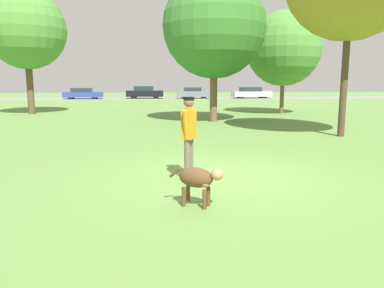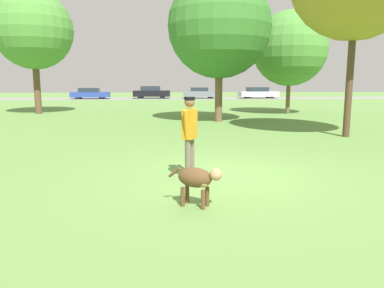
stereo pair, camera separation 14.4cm
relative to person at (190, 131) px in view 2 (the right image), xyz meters
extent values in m
plane|color=#608C42|center=(0.66, 0.17, -1.03)|extent=(120.00, 120.00, 0.00)
cube|color=gray|center=(0.66, 36.70, -1.02)|extent=(120.00, 6.00, 0.01)
cylinder|color=#665B4C|center=(0.04, 0.10, -0.60)|extent=(0.17, 0.17, 0.87)
cylinder|color=#665B4C|center=(-0.04, -0.10, -0.60)|extent=(0.17, 0.17, 0.87)
cube|color=#C68419|center=(0.00, 0.00, 0.15)|extent=(0.36, 0.45, 0.62)
cylinder|color=#C68419|center=(0.09, 0.21, 0.15)|extent=(0.17, 0.23, 0.62)
cylinder|color=#C68419|center=(-0.09, -0.21, 0.15)|extent=(0.17, 0.23, 0.62)
sphere|color=brown|center=(0.00, 0.00, 0.60)|extent=(0.28, 0.28, 0.22)
cylinder|color=black|center=(0.00, 0.00, 0.67)|extent=(0.30, 0.30, 0.06)
ellipsoid|color=brown|center=(-0.04, -1.76, -0.54)|extent=(0.68, 0.57, 0.33)
ellipsoid|color=tan|center=(0.10, -1.84, -0.60)|extent=(0.27, 0.29, 0.18)
sphere|color=tan|center=(0.28, -1.94, -0.45)|extent=(0.27, 0.27, 0.20)
cylinder|color=brown|center=(0.16, -1.77, -0.87)|extent=(0.09, 0.09, 0.32)
cylinder|color=brown|center=(0.07, -1.93, -0.87)|extent=(0.09, 0.09, 0.32)
cylinder|color=brown|center=(-0.16, -1.60, -0.87)|extent=(0.09, 0.09, 0.32)
cylinder|color=brown|center=(-0.25, -1.76, -0.87)|extent=(0.09, 0.09, 0.32)
cylinder|color=brown|center=(-0.38, -1.58, -0.49)|extent=(0.21, 0.15, 0.19)
cylinder|color=#E52366|center=(0.56, 0.01, -1.02)|extent=(0.22, 0.22, 0.02)
torus|color=#E52366|center=(0.56, 0.01, -1.02)|extent=(0.22, 0.22, 0.02)
cylinder|color=brown|center=(2.29, 11.21, 0.37)|extent=(0.37, 0.37, 2.80)
sphere|color=#38752D|center=(2.29, 11.21, 3.68)|extent=(5.09, 5.09, 5.09)
cylinder|color=brown|center=(7.34, 15.44, 0.12)|extent=(0.26, 0.26, 2.30)
sphere|color=#4C8938|center=(7.34, 15.44, 3.00)|extent=(4.60, 4.60, 4.60)
cylinder|color=#4C3826|center=(6.25, 5.59, 1.00)|extent=(0.25, 0.25, 4.05)
cylinder|color=brown|center=(-8.39, 16.70, 0.64)|extent=(0.41, 0.41, 3.34)
sphere|color=#4C8938|center=(-8.39, 16.70, 4.10)|extent=(4.77, 4.77, 4.77)
cube|color=#284293|center=(-8.78, 36.30, -0.53)|extent=(4.38, 1.87, 0.58)
cube|color=#232D38|center=(-8.91, 36.29, -0.01)|extent=(2.29, 1.57, 0.47)
cylinder|color=black|center=(-7.50, 37.09, -0.73)|extent=(0.61, 0.22, 0.60)
cylinder|color=black|center=(-7.46, 35.57, -0.73)|extent=(0.61, 0.22, 0.60)
cylinder|color=black|center=(-10.10, 37.02, -0.73)|extent=(0.61, 0.22, 0.60)
cylinder|color=black|center=(-10.06, 35.50, -0.73)|extent=(0.61, 0.22, 0.60)
cube|color=black|center=(-1.78, 36.97, -0.45)|extent=(4.36, 2.02, 0.69)
cube|color=#232D38|center=(-1.91, 36.97, 0.15)|extent=(2.30, 1.67, 0.52)
cylinder|color=black|center=(-0.46, 37.70, -0.69)|extent=(0.68, 0.23, 0.67)
cylinder|color=black|center=(-0.54, 36.12, -0.69)|extent=(0.68, 0.23, 0.67)
cylinder|color=black|center=(-3.03, 37.82, -0.69)|extent=(0.68, 0.23, 0.67)
cylinder|color=black|center=(-3.10, 36.24, -0.69)|extent=(0.68, 0.23, 0.67)
cube|color=slate|center=(3.90, 36.51, -0.49)|extent=(3.93, 1.88, 0.65)
cube|color=#232D38|center=(3.79, 36.52, 0.05)|extent=(2.06, 1.58, 0.43)
cylinder|color=black|center=(5.09, 37.24, -0.72)|extent=(0.62, 0.22, 0.61)
cylinder|color=black|center=(5.04, 35.72, -0.72)|extent=(0.62, 0.22, 0.61)
cylinder|color=black|center=(2.76, 37.31, -0.72)|extent=(0.62, 0.22, 0.61)
cylinder|color=black|center=(2.72, 35.79, -0.72)|extent=(0.62, 0.22, 0.61)
cube|color=#B7B7BC|center=(10.84, 36.31, -0.52)|extent=(4.62, 2.02, 0.62)
cube|color=#232D38|center=(10.70, 36.30, 0.04)|extent=(2.43, 1.67, 0.49)
cylinder|color=black|center=(12.17, 37.16, -0.74)|extent=(0.58, 0.22, 0.58)
cylinder|color=black|center=(12.23, 35.57, -0.74)|extent=(0.58, 0.22, 0.58)
cylinder|color=black|center=(9.44, 37.05, -0.74)|extent=(0.58, 0.22, 0.58)
cylinder|color=black|center=(9.51, 35.46, -0.74)|extent=(0.58, 0.22, 0.58)
camera|label=1|loc=(-0.70, -7.70, 1.03)|focal=35.00mm
camera|label=2|loc=(-0.56, -7.71, 1.03)|focal=35.00mm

